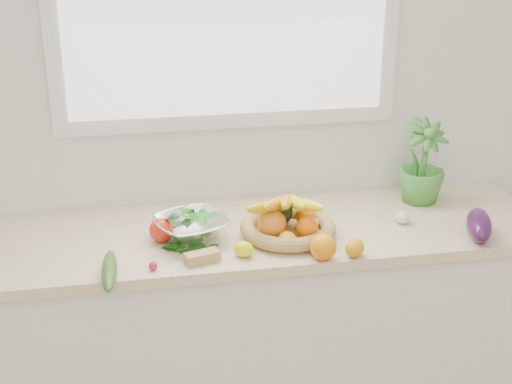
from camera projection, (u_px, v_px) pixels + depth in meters
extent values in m
cube|color=white|center=(228.00, 88.00, 2.69)|extent=(4.50, 0.02, 2.70)
cube|color=silver|center=(242.00, 339.00, 2.76)|extent=(2.20, 0.58, 0.86)
cube|color=beige|center=(241.00, 234.00, 2.59)|extent=(2.24, 0.62, 0.04)
sphere|color=orange|center=(323.00, 247.00, 2.35)|extent=(0.11, 0.11, 0.09)
ellipsoid|color=yellow|center=(288.00, 241.00, 2.42)|extent=(0.07, 0.09, 0.06)
ellipsoid|color=orange|center=(355.00, 248.00, 2.37)|extent=(0.10, 0.10, 0.06)
ellipsoid|color=#E5E60C|center=(244.00, 249.00, 2.37)|extent=(0.09, 0.09, 0.05)
sphere|color=red|center=(162.00, 230.00, 2.47)|extent=(0.11, 0.11, 0.09)
cube|color=tan|center=(202.00, 257.00, 2.34)|extent=(0.12, 0.08, 0.04)
ellipsoid|color=white|center=(275.00, 227.00, 2.55)|extent=(0.06, 0.06, 0.04)
ellipsoid|color=silver|center=(403.00, 217.00, 2.62)|extent=(0.06, 0.06, 0.05)
ellipsoid|color=beige|center=(313.00, 224.00, 2.57)|extent=(0.06, 0.06, 0.04)
ellipsoid|color=#330F38|center=(479.00, 225.00, 2.51)|extent=(0.17, 0.25, 0.09)
ellipsoid|color=#245719|center=(109.00, 271.00, 2.24)|extent=(0.06, 0.27, 0.05)
sphere|color=#C41840|center=(153.00, 266.00, 2.29)|extent=(0.04, 0.04, 0.03)
imported|color=#408D33|center=(422.00, 163.00, 2.77)|extent=(0.22, 0.22, 0.33)
cylinder|color=tan|center=(288.00, 234.00, 2.53)|extent=(0.36, 0.36, 0.01)
torus|color=tan|center=(288.00, 227.00, 2.52)|extent=(0.42, 0.42, 0.05)
sphere|color=orange|center=(272.00, 224.00, 2.47)|extent=(0.13, 0.13, 0.10)
sphere|color=orange|center=(307.00, 227.00, 2.48)|extent=(0.10, 0.10, 0.08)
sphere|color=orange|center=(306.00, 216.00, 2.57)|extent=(0.09, 0.09, 0.07)
ellipsoid|color=#1D3116|center=(281.00, 211.00, 2.57)|extent=(0.10, 0.10, 0.10)
ellipsoid|color=gold|center=(268.00, 208.00, 2.47)|extent=(0.21, 0.17, 0.10)
ellipsoid|color=#F3A514|center=(277.00, 204.00, 2.48)|extent=(0.16, 0.21, 0.10)
ellipsoid|color=gold|center=(286.00, 202.00, 2.47)|extent=(0.10, 0.23, 0.10)
ellipsoid|color=#FFF315|center=(295.00, 202.00, 2.49)|extent=(0.05, 0.23, 0.10)
ellipsoid|color=#FFFC15|center=(305.00, 205.00, 2.49)|extent=(0.12, 0.23, 0.10)
cylinder|color=white|center=(192.00, 237.00, 2.50)|extent=(0.13, 0.13, 0.02)
imported|color=white|center=(191.00, 226.00, 2.48)|extent=(0.32, 0.32, 0.06)
ellipsoid|color=#216218|center=(191.00, 216.00, 2.47)|extent=(0.24, 0.24, 0.08)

